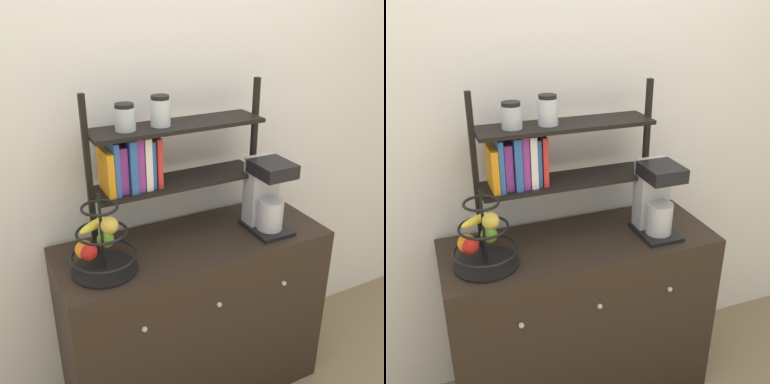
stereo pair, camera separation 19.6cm
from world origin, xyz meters
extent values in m
cube|color=silver|center=(0.00, 0.52, 1.30)|extent=(7.00, 0.05, 2.60)
cube|color=black|center=(0.00, 0.24, 0.45)|extent=(1.26, 0.48, 0.89)
sphere|color=#B2AD8C|center=(-0.35, -0.01, 0.70)|extent=(0.02, 0.02, 0.02)
sphere|color=#B2AD8C|center=(0.00, -0.01, 0.70)|extent=(0.02, 0.02, 0.02)
sphere|color=#B2AD8C|center=(0.35, -0.01, 0.70)|extent=(0.02, 0.02, 0.02)
cube|color=black|center=(0.36, 0.17, 0.90)|extent=(0.17, 0.23, 0.02)
cube|color=#B7B7BC|center=(0.36, 0.24, 1.08)|extent=(0.15, 0.09, 0.33)
cylinder|color=#B7B7BC|center=(0.36, 0.15, 0.98)|extent=(0.12, 0.12, 0.15)
cube|color=black|center=(0.36, 0.16, 1.21)|extent=(0.16, 0.19, 0.06)
cylinder|color=black|center=(-0.44, 0.18, 0.90)|extent=(0.27, 0.27, 0.01)
cylinder|color=black|center=(-0.44, 0.18, 1.07)|extent=(0.01, 0.01, 0.34)
torus|color=black|center=(-0.44, 0.18, 0.96)|extent=(0.27, 0.27, 0.01)
torus|color=black|center=(-0.44, 0.18, 1.07)|extent=(0.21, 0.21, 0.01)
torus|color=black|center=(-0.44, 0.18, 1.18)|extent=(0.15, 0.15, 0.01)
sphere|color=red|center=(-0.50, 0.18, 1.00)|extent=(0.07, 0.07, 0.07)
sphere|color=#6BAD33|center=(-0.41, 0.24, 1.00)|extent=(0.07, 0.07, 0.07)
sphere|color=orange|center=(-0.51, 0.20, 1.00)|extent=(0.08, 0.08, 0.08)
ellipsoid|color=yellow|center=(-0.46, 0.21, 1.09)|extent=(0.15, 0.11, 0.04)
sphere|color=gold|center=(-0.41, 0.16, 1.11)|extent=(0.07, 0.07, 0.07)
cube|color=black|center=(-0.43, 0.34, 1.24)|extent=(0.02, 0.02, 0.70)
cube|color=black|center=(0.37, 0.34, 1.24)|extent=(0.02, 0.02, 0.70)
cube|color=black|center=(-0.03, 0.34, 1.16)|extent=(0.78, 0.20, 0.02)
cube|color=black|center=(-0.03, 0.34, 1.42)|extent=(0.78, 0.20, 0.02)
cube|color=orange|center=(-0.36, 0.34, 1.26)|extent=(0.03, 0.16, 0.19)
cube|color=#2D599E|center=(-0.33, 0.34, 1.28)|extent=(0.02, 0.16, 0.23)
cube|color=#8C338C|center=(-0.30, 0.34, 1.27)|extent=(0.03, 0.12, 0.20)
cube|color=#2D599E|center=(-0.26, 0.34, 1.28)|extent=(0.03, 0.16, 0.23)
cube|color=#8C338C|center=(-0.23, 0.34, 1.28)|extent=(0.03, 0.14, 0.23)
cube|color=white|center=(-0.19, 0.34, 1.28)|extent=(0.03, 0.14, 0.23)
cube|color=#2D599E|center=(-0.17, 0.34, 1.27)|extent=(0.02, 0.12, 0.21)
cube|color=red|center=(-0.14, 0.34, 1.28)|extent=(0.02, 0.14, 0.22)
cylinder|color=silver|center=(-0.26, 0.34, 1.47)|extent=(0.09, 0.09, 0.09)
cylinder|color=black|center=(-0.26, 0.34, 1.53)|extent=(0.08, 0.08, 0.02)
cylinder|color=silver|center=(-0.11, 0.34, 1.48)|extent=(0.09, 0.09, 0.11)
cylinder|color=black|center=(-0.11, 0.34, 1.54)|extent=(0.08, 0.08, 0.02)
camera|label=1|loc=(-0.82, -1.37, 1.93)|focal=42.00mm
camera|label=2|loc=(-0.64, -1.45, 1.93)|focal=42.00mm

